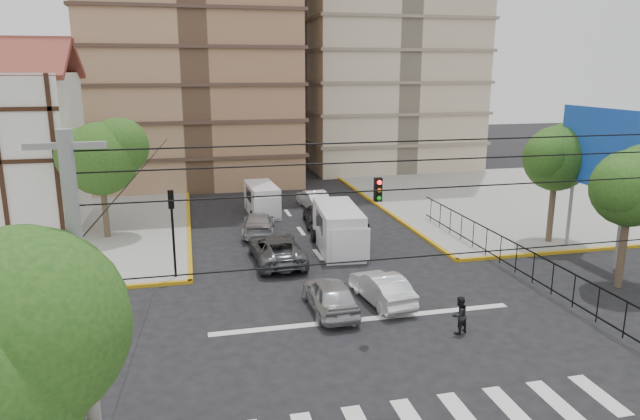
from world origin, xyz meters
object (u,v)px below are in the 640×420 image
object	(u,v)px
van_left_lane	(262,200)
pedestrian_crosswalk	(459,315)
car_silver_front_left	(330,295)
van_right_lane	(339,230)
car_white_front_right	(382,288)
traffic_light_nw	(172,219)

from	to	relation	value
van_left_lane	pedestrian_crosswalk	distance (m)	21.40
van_left_lane	car_silver_front_left	size ratio (longest dim) A/B	1.12
van_right_lane	car_silver_front_left	distance (m)	8.48
car_white_front_right	van_right_lane	bearing A→B (deg)	-97.95
traffic_light_nw	van_left_lane	xyz separation A→B (m)	(5.95, 12.11, -2.06)
traffic_light_nw	car_silver_front_left	bearing A→B (deg)	-39.65
traffic_light_nw	pedestrian_crosswalk	xyz separation A→B (m)	(11.00, -8.68, -2.34)
traffic_light_nw	pedestrian_crosswalk	size ratio (longest dim) A/B	2.85
car_white_front_right	pedestrian_crosswalk	world-z (taller)	pedestrian_crosswalk
van_right_lane	car_white_front_right	distance (m)	7.68
car_silver_front_left	car_white_front_right	world-z (taller)	car_silver_front_left
pedestrian_crosswalk	car_white_front_right	bearing A→B (deg)	-84.30
car_silver_front_left	van_left_lane	bearing A→B (deg)	-88.81
traffic_light_nw	pedestrian_crosswalk	world-z (taller)	traffic_light_nw
car_silver_front_left	van_right_lane	bearing A→B (deg)	-108.53
car_silver_front_left	pedestrian_crosswalk	xyz separation A→B (m)	(4.44, -3.24, 0.03)
traffic_light_nw	van_left_lane	world-z (taller)	traffic_light_nw
pedestrian_crosswalk	van_right_lane	bearing A→B (deg)	-103.08
traffic_light_nw	van_right_lane	size ratio (longest dim) A/B	0.76
traffic_light_nw	van_right_lane	xyz separation A→B (m)	(9.14, 2.63, -1.88)
van_right_lane	pedestrian_crosswalk	world-z (taller)	van_right_lane
van_right_lane	car_silver_front_left	size ratio (longest dim) A/B	1.33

